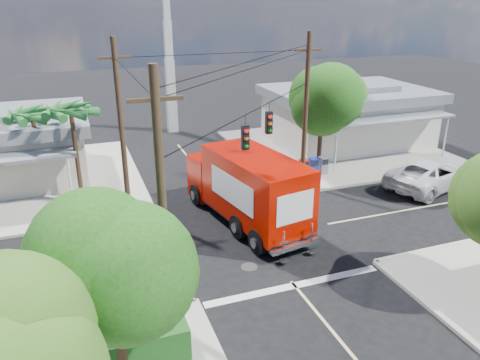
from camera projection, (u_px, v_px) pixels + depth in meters
ground at (254, 237)px, 22.35m from camera, size 120.00×120.00×0.00m
sidewalk_ne at (334, 148)px, 35.32m from camera, size 14.12×14.12×0.14m
sidewalk_nw at (21, 185)px, 28.33m from camera, size 14.12×14.12×0.14m
road_markings at (267, 252)px, 21.06m from camera, size 32.00×32.00×0.01m
building_ne at (348, 114)px, 35.97m from camera, size 11.80×10.20×4.50m
radio_tower at (169, 64)px, 37.93m from camera, size 0.80×0.80×17.00m
tree_sw_front at (112, 265)px, 11.93m from camera, size 3.88×3.78×6.03m
tree_ne_front at (323, 100)px, 28.83m from camera, size 4.21×4.14×6.66m
tree_ne_back at (340, 100)px, 31.80m from camera, size 3.77×3.66×5.82m
palm_nw_front at (71, 112)px, 24.65m from camera, size 3.01×3.08×5.59m
palm_nw_back at (32, 116)px, 25.46m from camera, size 3.01×3.08×5.19m
utility_poles at (211, 137)px, 21.53m from camera, size 12.00×10.68×9.00m
picket_fence at (91, 339)px, 14.70m from camera, size 5.94×0.06×1.00m
hedge_sw at (86, 357)px, 13.93m from camera, size 6.20×1.20×1.10m
vending_boxes at (313, 167)px, 29.60m from camera, size 1.90×0.50×1.10m
delivery_truck at (247, 188)px, 23.14m from camera, size 4.11×8.95×3.74m
parked_car at (431, 174)px, 27.88m from camera, size 6.86×4.65×1.75m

